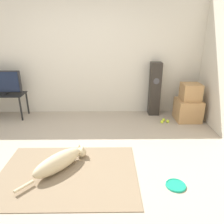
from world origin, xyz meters
TOP-DOWN VIEW (x-y plane):
  - ground_plane at (0.00, 0.00)m, footprint 12.00×12.00m
  - wall_back at (0.00, 2.10)m, footprint 8.00×0.06m
  - area_rug at (0.04, -0.24)m, footprint 1.83×1.33m
  - dog at (-0.08, -0.15)m, footprint 0.77×0.90m
  - frisbee at (1.40, -0.50)m, footprint 0.25×0.25m
  - cardboard_box_lower at (2.22, 1.56)m, footprint 0.49×0.48m
  - cardboard_box_upper at (2.24, 1.57)m, footprint 0.37×0.36m
  - floor_speaker at (1.57, 1.91)m, footprint 0.23×0.23m
  - tv_stand at (-1.71, 1.76)m, footprint 1.02×0.44m
  - tennis_ball_by_boxes at (1.78, 1.40)m, footprint 0.07×0.07m
  - tennis_ball_near_speaker at (1.66, 1.38)m, footprint 0.07×0.07m
  - tennis_ball_loose_on_carpet at (1.72, 1.48)m, footprint 0.07×0.07m

SIDE VIEW (x-z plane):
  - ground_plane at x=0.00m, z-range 0.00..0.00m
  - area_rug at x=0.04m, z-range 0.00..0.01m
  - frisbee at x=1.40m, z-range 0.00..0.03m
  - tennis_ball_by_boxes at x=1.78m, z-range 0.00..0.07m
  - tennis_ball_near_speaker at x=1.66m, z-range 0.00..0.07m
  - tennis_ball_loose_on_carpet at x=1.72m, z-range 0.00..0.07m
  - dog at x=-0.08m, z-range 0.01..0.26m
  - cardboard_box_lower at x=2.22m, z-range 0.00..0.44m
  - tv_stand at x=-1.71m, z-range 0.19..0.71m
  - floor_speaker at x=1.57m, z-range 0.00..1.15m
  - cardboard_box_upper at x=2.24m, z-range 0.44..0.77m
  - wall_back at x=0.00m, z-range 0.00..2.55m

